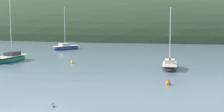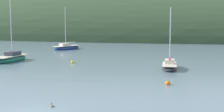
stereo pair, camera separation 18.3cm
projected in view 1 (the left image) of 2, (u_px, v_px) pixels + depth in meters
name	position (u px, v px, depth m)	size (l,w,h in m)	color
far_shoreline_hill	(73.00, 37.00, 94.07)	(150.00, 36.00, 26.77)	#2D422B
sailboat_yellow_far	(66.00, 47.00, 58.93)	(4.22, 5.43, 7.58)	navy
sailboat_navy_dinghy	(11.00, 58.00, 43.24)	(2.43, 6.12, 8.73)	#196B56
sailboat_cream_ketch	(170.00, 66.00, 36.96)	(2.05, 4.91, 6.90)	#232328
mooring_buoy_channel	(72.00, 62.00, 41.58)	(0.44, 0.44, 0.54)	yellow
mooring_buoy_inner	(168.00, 83.00, 28.49)	(0.44, 0.44, 0.54)	orange
duck_lone_right	(53.00, 106.00, 21.54)	(0.35, 0.38, 0.24)	brown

